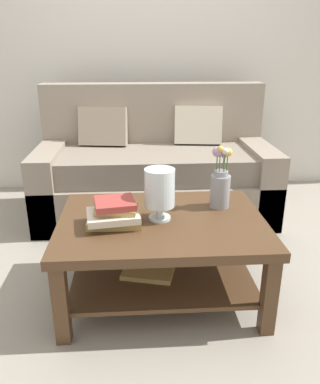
# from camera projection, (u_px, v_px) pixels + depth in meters

# --- Properties ---
(ground_plane) EXTENTS (10.00, 10.00, 0.00)m
(ground_plane) POSITION_uv_depth(u_px,v_px,m) (157.00, 265.00, 2.52)
(ground_plane) COLOR gray
(back_wall) EXTENTS (6.40, 0.12, 2.70)m
(back_wall) POSITION_uv_depth(u_px,v_px,m) (146.00, 47.00, 3.57)
(back_wall) COLOR beige
(back_wall) RESTS_ON ground
(couch) EXTENTS (1.91, 0.90, 1.06)m
(couch) POSITION_uv_depth(u_px,v_px,m) (155.00, 171.00, 3.24)
(couch) COLOR gray
(couch) RESTS_ON ground
(coffee_table) EXTENTS (1.11, 0.81, 0.48)m
(coffee_table) POSITION_uv_depth(u_px,v_px,m) (161.00, 241.00, 2.10)
(coffee_table) COLOR #4C331E
(coffee_table) RESTS_ON ground
(book_stack_main) EXTENTS (0.29, 0.25, 0.14)m
(book_stack_main) POSITION_uv_depth(u_px,v_px,m) (114.00, 214.00, 1.97)
(book_stack_main) COLOR tan
(book_stack_main) RESTS_ON coffee_table
(glass_hurricane_vase) EXTENTS (0.16, 0.16, 0.28)m
(glass_hurricane_vase) POSITION_uv_depth(u_px,v_px,m) (160.00, 189.00, 2.00)
(glass_hurricane_vase) COLOR silver
(glass_hurricane_vase) RESTS_ON coffee_table
(flower_pitcher) EXTENTS (0.11, 0.11, 0.37)m
(flower_pitcher) POSITION_uv_depth(u_px,v_px,m) (220.00, 184.00, 2.17)
(flower_pitcher) COLOR gray
(flower_pitcher) RESTS_ON coffee_table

